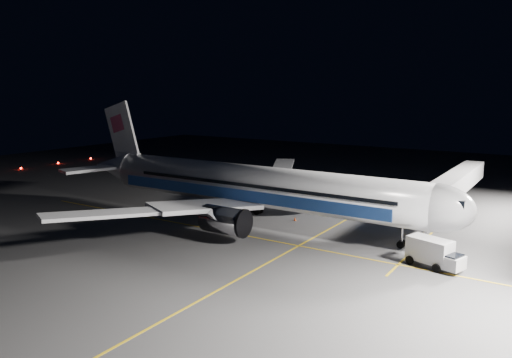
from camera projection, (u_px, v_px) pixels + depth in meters
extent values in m
plane|color=#4C4C4F|center=(256.00, 223.00, 69.86)|extent=(200.00, 200.00, 0.00)
cube|color=gold|center=(321.00, 234.00, 64.51)|extent=(0.25, 80.00, 0.01)
cube|color=gold|center=(231.00, 233.00, 64.90)|extent=(70.00, 0.25, 0.01)
cube|color=gold|center=(435.00, 230.00, 66.36)|extent=(0.25, 40.00, 0.01)
cylinder|color=silver|center=(256.00, 186.00, 68.92)|extent=(48.00, 5.60, 5.60)
ellipsoid|color=silver|center=(435.00, 208.00, 56.09)|extent=(8.96, 5.60, 5.60)
cube|color=black|center=(457.00, 202.00, 54.68)|extent=(2.20, 3.40, 0.90)
cone|color=silver|center=(114.00, 166.00, 84.10)|extent=(9.00, 5.49, 5.49)
cube|color=#21469A|center=(260.00, 188.00, 71.91)|extent=(42.24, 0.25, 1.50)
cube|color=#21469A|center=(238.00, 195.00, 67.31)|extent=(42.24, 0.25, 1.50)
cube|color=silver|center=(270.00, 186.00, 77.15)|extent=(11.36, 15.23, 1.53)
cube|color=silver|center=(206.00, 206.00, 63.93)|extent=(11.36, 15.23, 1.53)
cube|color=silver|center=(283.00, 167.00, 89.99)|extent=(8.57, 13.22, 1.31)
cube|color=silver|center=(101.00, 214.00, 56.11)|extent=(8.57, 13.22, 1.31)
cube|color=silver|center=(139.00, 161.00, 88.07)|extent=(6.20, 9.67, 0.45)
cube|color=silver|center=(91.00, 169.00, 79.48)|extent=(6.20, 9.67, 0.45)
cube|color=white|center=(122.00, 132.00, 81.82)|extent=(7.53, 0.40, 10.28)
cube|color=#C2426B|center=(118.00, 123.00, 82.00)|extent=(3.22, 0.55, 3.22)
cylinder|color=#B7B7BF|center=(294.00, 195.00, 76.20)|extent=(5.60, 3.40, 3.40)
cylinder|color=#B7B7BF|center=(224.00, 220.00, 61.33)|extent=(5.60, 3.40, 3.40)
cylinder|color=#9999A0|center=(402.00, 237.00, 58.68)|extent=(0.26, 0.26, 2.50)
cylinder|color=black|center=(401.00, 244.00, 58.82)|extent=(0.90, 0.70, 0.90)
cylinder|color=#9999A0|center=(255.00, 206.00, 74.79)|extent=(0.26, 0.26, 2.50)
cylinder|color=#9999A0|center=(220.00, 218.00, 67.68)|extent=(0.26, 0.26, 2.50)
cylinder|color=black|center=(255.00, 210.00, 74.92)|extent=(1.10, 1.60, 1.10)
cylinder|color=black|center=(220.00, 223.00, 67.81)|extent=(1.10, 1.60, 1.10)
cube|color=#B2B2B7|center=(454.00, 184.00, 73.85)|extent=(3.00, 33.90, 2.80)
cube|color=#B2B2B7|center=(426.00, 204.00, 60.75)|extent=(3.60, 3.20, 3.40)
cylinder|color=#9999A0|center=(424.00, 229.00, 61.29)|extent=(0.70, 0.70, 3.10)
cylinder|color=black|center=(422.00, 240.00, 60.76)|extent=(0.70, 0.30, 0.70)
cylinder|color=black|center=(426.00, 236.00, 62.25)|extent=(0.70, 0.30, 0.70)
sphere|color=#FF140A|center=(21.00, 168.00, 116.57)|extent=(0.44, 0.44, 0.44)
sphere|color=#FF140A|center=(58.00, 163.00, 124.83)|extent=(0.44, 0.44, 0.44)
sphere|color=#FF140A|center=(91.00, 159.00, 133.09)|extent=(0.44, 0.44, 0.44)
cube|color=silver|center=(430.00, 250.00, 52.58)|extent=(4.98, 3.52, 2.48)
cube|color=silver|center=(453.00, 263.00, 50.64)|extent=(2.37, 2.59, 1.35)
cube|color=black|center=(454.00, 257.00, 50.54)|extent=(1.87, 2.24, 0.56)
cylinder|color=black|center=(449.00, 263.00, 52.35)|extent=(0.95, 0.54, 0.90)
cylinder|color=black|center=(436.00, 268.00, 50.87)|extent=(0.95, 0.54, 0.90)
cylinder|color=black|center=(422.00, 255.00, 54.75)|extent=(0.95, 0.54, 0.90)
cylinder|color=black|center=(410.00, 260.00, 53.27)|extent=(0.95, 0.54, 0.90)
cube|color=black|center=(322.00, 196.00, 84.22)|extent=(2.47, 1.99, 0.98)
cube|color=black|center=(322.00, 192.00, 84.11)|extent=(1.14, 1.14, 0.53)
sphere|color=#FFF2CC|center=(317.00, 196.00, 84.16)|extent=(0.23, 0.23, 0.23)
sphere|color=#FFF2CC|center=(321.00, 197.00, 83.46)|extent=(0.23, 0.23, 0.23)
cylinder|color=black|center=(328.00, 199.00, 84.11)|extent=(0.57, 0.37, 0.53)
cylinder|color=black|center=(322.00, 200.00, 83.21)|extent=(0.57, 0.37, 0.53)
cylinder|color=black|center=(322.00, 197.00, 85.37)|extent=(0.57, 0.37, 0.53)
cylinder|color=black|center=(315.00, 198.00, 84.47)|extent=(0.57, 0.37, 0.53)
cone|color=#F6480A|center=(248.00, 201.00, 82.28)|extent=(0.44, 0.44, 0.66)
cone|color=#F6480A|center=(295.00, 219.00, 70.94)|extent=(0.34, 0.34, 0.51)
cone|color=#F6480A|center=(292.00, 209.00, 76.71)|extent=(0.35, 0.35, 0.53)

